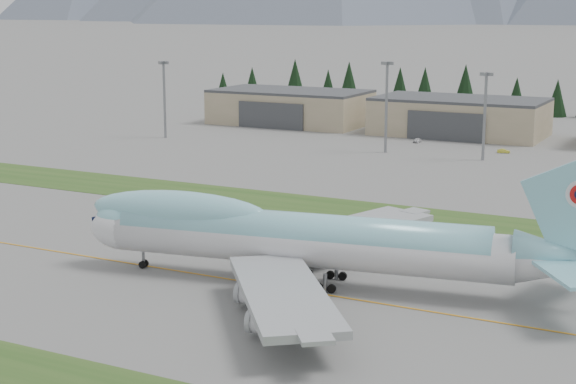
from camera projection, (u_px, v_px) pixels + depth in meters
The scene contains 10 objects.
ground at pixel (246, 282), 118.53m from camera, with size 7000.00×7000.00×0.00m, color slate.
grass_strip_far at pixel (372, 214), 157.70m from camera, with size 400.00×18.00×0.08m, color #2C4F1C.
taxiway_line_main at pixel (246, 282), 118.53m from camera, with size 400.00×0.40×0.02m, color orange.
boeing_747_freighter at pixel (301, 238), 116.91m from camera, with size 71.86×60.96×18.84m.
hangar_left at pixel (290, 107), 279.24m from camera, with size 48.00×26.60×10.80m.
hangar_center at pixel (460, 116), 254.61m from camera, with size 48.00×26.60×10.80m.
floodlight_masts at pixel (571, 99), 200.48m from camera, with size 191.91×7.88×23.58m.
service_vehicle_a at pixel (417, 142), 241.44m from camera, with size 1.43×3.54×1.21m, color silver.
service_vehicle_b at pixel (503, 153), 223.88m from camera, with size 1.12×3.18×1.05m, color gold.
conifer_belt at pixel (550, 94), 301.85m from camera, with size 273.46×16.57×16.86m.
Camera 1 is at (56.91, -98.40, 36.18)m, focal length 55.00 mm.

